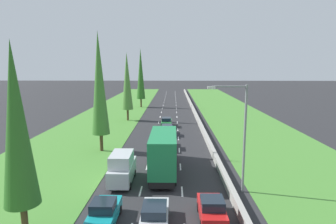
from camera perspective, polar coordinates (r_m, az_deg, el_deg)
ground_plane at (r=62.68m, az=0.15°, el=-0.51°), size 300.00×300.00×0.00m
grass_verge_left at (r=64.13m, az=-11.23°, el=-0.45°), size 14.00×140.00×0.04m
grass_verge_right at (r=64.08m, az=13.09°, el=-0.52°), size 14.00×140.00×0.04m
median_barrier at (r=62.78m, az=5.36°, el=-0.14°), size 0.44×120.00×0.85m
lane_markings at (r=62.68m, az=0.15°, el=-0.50°), size 3.64×116.00×0.01m
teal_hatchback_left_lane at (r=20.66m, az=-12.53°, el=-18.81°), size 1.74×3.90×1.72m
silver_sedan_centre_lane at (r=19.78m, az=-2.67°, el=-20.01°), size 1.82×4.50×1.64m
green_box_truck_centre_lane at (r=28.27m, az=-0.87°, el=-7.88°), size 2.46×9.40×4.18m
grey_sedan_centre_lane at (r=37.03m, az=-0.59°, el=-5.98°), size 1.82×4.50×1.64m
blue_sedan_centre_lane at (r=43.87m, az=-0.24°, el=-3.59°), size 1.82×4.50×1.64m
green_sedan_centre_lane at (r=49.99m, az=-0.32°, el=-2.02°), size 1.82×4.50×1.64m
silver_van_left_lane at (r=26.57m, az=-9.11°, el=-10.90°), size 1.96×4.90×2.82m
red_hatchback_right_lane at (r=20.75m, az=8.68°, el=-18.56°), size 1.74×3.90×1.72m
poplar_tree_nearest at (r=18.76m, az=-27.88°, el=-2.40°), size 2.10×2.10×11.97m
poplar_tree_second at (r=35.56m, az=-13.51°, el=5.49°), size 2.17×2.17×14.62m
poplar_tree_third at (r=55.52m, az=-8.14°, el=6.07°), size 2.13×2.13×13.12m
poplar_tree_fourth at (r=73.68m, az=-5.46°, el=7.55°), size 2.17×2.17×14.95m
street_light_mast at (r=24.06m, az=14.24°, el=-3.67°), size 3.20×0.28×9.00m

